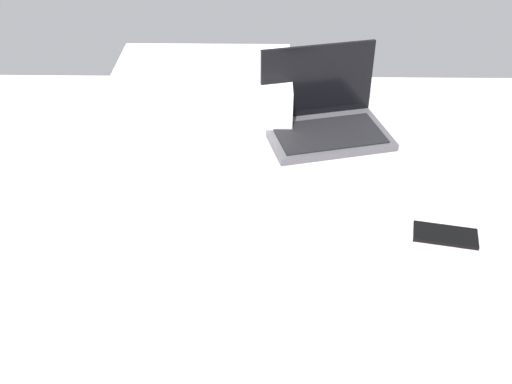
{
  "coord_description": "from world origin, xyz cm",
  "views": [
    {
      "loc": [
        5.74,
        -120.64,
        104.98
      ],
      "look_at": [
        4.06,
        -5.72,
        24.0
      ],
      "focal_mm": 43.17,
      "sensor_mm": 36.0,
      "label": 1
    }
  ],
  "objects": [
    {
      "name": "bed_mattress",
      "position": [
        0.0,
        0.0,
        9.0
      ],
      "size": [
        180.0,
        140.0,
        18.0
      ],
      "primitive_type": "cube",
      "color": "silver",
      "rests_on": "ground"
    },
    {
      "name": "laptop",
      "position": [
        22.67,
        32.63,
        22.41
      ],
      "size": [
        37.65,
        30.42,
        23.0
      ],
      "rotation": [
        0.0,
        0.0,
        0.25
      ],
      "color": "#4C4C51",
      "rests_on": "bed_mattress"
    },
    {
      "name": "cell_phone",
      "position": [
        46.35,
        -13.79,
        18.4
      ],
      "size": [
        15.11,
        9.56,
        0.8
      ],
      "primitive_type": "cube",
      "rotation": [
        0.0,
        0.0,
        1.36
      ],
      "color": "black",
      "rests_on": "bed_mattress"
    },
    {
      "name": "pillow",
      "position": [
        -12.34,
        48.0,
        24.5
      ],
      "size": [
        52.0,
        36.0,
        13.0
      ],
      "primitive_type": "cube",
      "color": "white",
      "rests_on": "bed_mattress"
    }
  ]
}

